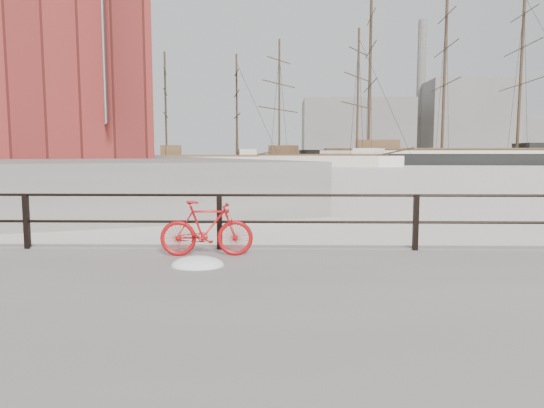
% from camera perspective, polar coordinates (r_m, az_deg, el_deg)
% --- Properties ---
extents(ground, '(400.00, 400.00, 0.00)m').
position_cam_1_polar(ground, '(9.28, 16.15, -7.16)').
color(ground, white).
rests_on(ground, ground).
extents(promenade, '(36.00, 8.00, 0.35)m').
position_cam_1_polar(promenade, '(5.62, 27.09, -14.40)').
color(promenade, gray).
rests_on(promenade, ground).
extents(far_quay, '(78.44, 148.07, 1.80)m').
position_cam_1_polar(far_quay, '(89.07, -23.89, 4.71)').
color(far_quay, gray).
rests_on(far_quay, ground).
extents(guardrail, '(28.00, 0.10, 1.00)m').
position_cam_1_polar(guardrail, '(8.98, 16.56, -2.08)').
color(guardrail, black).
rests_on(guardrail, promenade).
extents(bicycle, '(1.56, 0.33, 0.93)m').
position_cam_1_polar(bicycle, '(8.19, -7.70, -2.87)').
color(bicycle, '#BB0C0F').
rests_on(bicycle, promenade).
extents(barque_black, '(59.09, 22.12, 33.04)m').
position_cam_1_polar(barque_black, '(93.91, 19.29, 4.37)').
color(barque_black, black).
rests_on(barque_black, ground).
extents(schooner_mid, '(34.51, 27.60, 22.74)m').
position_cam_1_polar(schooner_mid, '(83.07, 5.22, 4.52)').
color(schooner_mid, silver).
rests_on(schooner_mid, ground).
extents(schooner_left, '(25.91, 15.19, 18.49)m').
position_cam_1_polar(schooner_left, '(78.03, -8.18, 4.39)').
color(schooner_left, beige).
rests_on(schooner_left, ground).
extents(workboat_far, '(10.68, 5.31, 7.00)m').
position_cam_1_polar(workboat_far, '(55.88, -25.44, 3.27)').
color(workboat_far, black).
rests_on(workboat_far, ground).
extents(apartment_mustard, '(26.02, 22.15, 22.20)m').
position_cam_1_polar(apartment_mustard, '(57.36, -28.27, 16.16)').
color(apartment_mustard, gold).
rests_on(apartment_mustard, far_quay).
extents(apartment_cream, '(24.16, 21.40, 21.20)m').
position_cam_1_polar(apartment_cream, '(79.89, -26.10, 12.80)').
color(apartment_cream, beige).
rests_on(apartment_cream, far_quay).
extents(apartment_grey, '(26.02, 22.15, 23.20)m').
position_cam_1_polar(apartment_grey, '(101.79, -24.99, 11.81)').
color(apartment_grey, '#A0A09B').
rests_on(apartment_grey, far_quay).
extents(apartment_brick, '(27.87, 22.90, 21.20)m').
position_cam_1_polar(apartment_brick, '(124.54, -24.21, 10.21)').
color(apartment_brick, brown).
rests_on(apartment_brick, far_quay).
extents(industrial_west, '(32.00, 18.00, 18.00)m').
position_cam_1_polar(industrial_west, '(150.56, 9.83, 8.52)').
color(industrial_west, gray).
rests_on(industrial_west, ground).
extents(industrial_mid, '(26.00, 20.00, 24.00)m').
position_cam_1_polar(industrial_mid, '(164.38, 21.89, 9.01)').
color(industrial_mid, gray).
rests_on(industrial_mid, ground).
extents(industrial_east, '(20.00, 16.00, 14.00)m').
position_cam_1_polar(industrial_east, '(177.99, 28.24, 6.85)').
color(industrial_east, gray).
rests_on(industrial_east, ground).
extents(smokestack, '(2.80, 2.80, 44.00)m').
position_cam_1_polar(smokestack, '(166.01, 17.10, 12.60)').
color(smokestack, gray).
rests_on(smokestack, ground).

